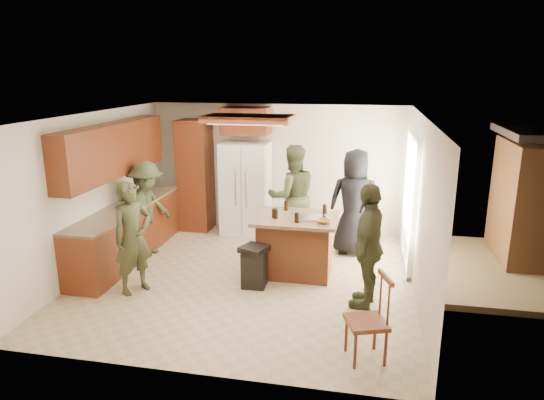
% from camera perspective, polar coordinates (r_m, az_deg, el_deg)
% --- Properties ---
extents(room_shell, '(8.00, 5.20, 5.00)m').
position_cam_1_polar(room_shell, '(9.08, 27.74, -1.14)').
color(room_shell, tan).
rests_on(room_shell, ground).
extents(person_front_left, '(0.69, 0.74, 1.65)m').
position_cam_1_polar(person_front_left, '(7.19, -16.07, -4.27)').
color(person_front_left, '#363820').
rests_on(person_front_left, ground).
extents(person_behind_left, '(1.05, 0.87, 1.87)m').
position_cam_1_polar(person_behind_left, '(8.70, 2.42, 0.43)').
color(person_behind_left, '#3E4327').
rests_on(person_behind_left, ground).
extents(person_behind_right, '(0.91, 0.59, 1.85)m').
position_cam_1_polar(person_behind_right, '(8.46, 9.70, -0.26)').
color(person_behind_right, black).
rests_on(person_behind_right, ground).
extents(person_side_right, '(0.69, 1.08, 1.72)m').
position_cam_1_polar(person_side_right, '(6.62, 11.27, -5.30)').
color(person_side_right, '#3F4126').
rests_on(person_side_right, ground).
extents(person_counter, '(0.74, 1.15, 1.65)m').
position_cam_1_polar(person_counter, '(8.56, -14.49, -1.06)').
color(person_counter, '#343A22').
rests_on(person_counter, ground).
extents(left_cabinetry, '(0.64, 3.00, 2.30)m').
position_cam_1_polar(left_cabinetry, '(8.47, -17.21, -0.50)').
color(left_cabinetry, maroon).
rests_on(left_cabinetry, ground).
extents(back_wall_units, '(1.80, 0.60, 2.45)m').
position_cam_1_polar(back_wall_units, '(9.62, -7.54, 4.46)').
color(back_wall_units, maroon).
rests_on(back_wall_units, ground).
extents(refrigerator, '(0.90, 0.76, 1.80)m').
position_cam_1_polar(refrigerator, '(9.43, -3.09, 1.36)').
color(refrigerator, white).
rests_on(refrigerator, ground).
extents(kitchen_island, '(1.28, 1.03, 0.93)m').
position_cam_1_polar(kitchen_island, '(7.67, 2.80, -5.23)').
color(kitchen_island, '#9A4A27').
rests_on(kitchen_island, ground).
extents(island_items, '(0.93, 0.73, 0.15)m').
position_cam_1_polar(island_items, '(7.40, 4.08, -1.93)').
color(island_items, silver).
rests_on(island_items, kitchen_island).
extents(trash_bin, '(0.47, 0.47, 0.63)m').
position_cam_1_polar(trash_bin, '(7.25, -2.10, -7.76)').
color(trash_bin, black).
rests_on(trash_bin, ground).
extents(spindle_chair, '(0.53, 0.53, 0.99)m').
position_cam_1_polar(spindle_chair, '(5.59, 11.26, -13.88)').
color(spindle_chair, maroon).
rests_on(spindle_chair, ground).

